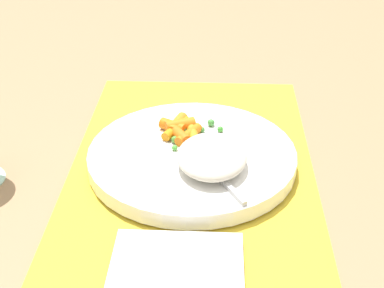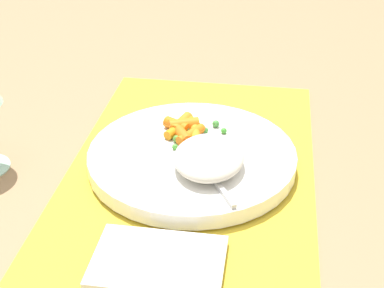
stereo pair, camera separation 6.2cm
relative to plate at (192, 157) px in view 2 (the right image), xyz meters
name	(u,v)px [view 2 (the right image)]	position (x,y,z in m)	size (l,w,h in m)	color
ground_plane	(192,167)	(0.00, 0.00, -0.02)	(2.40, 2.40, 0.00)	#997551
placemat	(192,166)	(0.00, 0.00, -0.01)	(0.50, 0.31, 0.01)	gold
plate	(192,157)	(0.00, 0.00, 0.00)	(0.27, 0.27, 0.02)	white
rice_mound	(209,157)	(-0.03, -0.03, 0.02)	(0.10, 0.09, 0.03)	beige
carrot_portion	(184,129)	(0.04, 0.02, 0.02)	(0.07, 0.06, 0.02)	orange
pea_scatter	(195,132)	(0.04, 0.00, 0.01)	(0.08, 0.08, 0.01)	#57953D
fork	(196,155)	(-0.01, -0.01, 0.01)	(0.17, 0.10, 0.01)	#B7B7B7
napkin	(158,262)	(-0.19, 0.01, -0.01)	(0.09, 0.13, 0.01)	white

